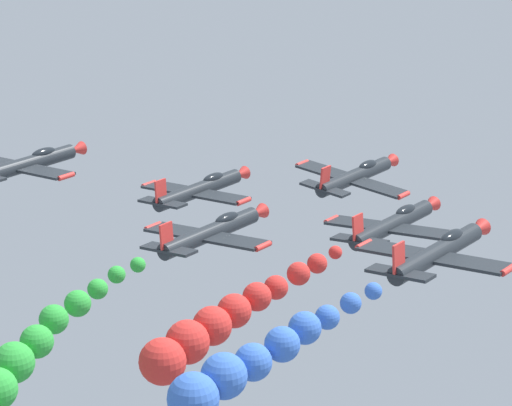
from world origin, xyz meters
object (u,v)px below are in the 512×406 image
at_px(airplane_lead, 356,176).
at_px(airplane_left_inner, 200,189).
at_px(airplane_right_inner, 393,223).
at_px(airplane_right_outer, 27,164).
at_px(airplane_left_outer, 212,232).
at_px(airplane_trailing, 438,252).

xyz_separation_m(airplane_lead, airplane_left_inner, (-8.03, -8.93, -0.36)).
height_order(airplane_right_inner, airplane_right_outer, airplane_right_outer).
relative_size(airplane_lead, airplane_left_outer, 1.00).
relative_size(airplane_left_outer, airplane_right_outer, 1.00).
distance_m(airplane_left_outer, airplane_right_outer, 17.23).
relative_size(airplane_right_inner, airplane_left_outer, 1.00).
bearing_deg(airplane_right_outer, airplane_left_outer, 0.37).
bearing_deg(airplane_right_inner, airplane_left_outer, -130.60).
bearing_deg(airplane_right_outer, airplane_right_inner, 20.59).
distance_m(airplane_left_inner, airplane_left_outer, 12.27).
distance_m(airplane_right_inner, airplane_trailing, 11.99).
xyz_separation_m(airplane_right_inner, airplane_left_outer, (-8.01, -9.34, 0.33)).
relative_size(airplane_lead, airplane_trailing, 1.00).
distance_m(airplane_lead, airplane_left_inner, 12.02).
bearing_deg(airplane_trailing, airplane_left_outer, -177.34).
bearing_deg(airplane_left_outer, airplane_lead, 91.31).
bearing_deg(airplane_trailing, airplane_left_inner, 161.64).
xyz_separation_m(airplane_left_inner, airplane_right_inner, (16.45, 0.48, 0.62)).
relative_size(airplane_right_inner, airplane_trailing, 1.00).
xyz_separation_m(airplane_left_inner, airplane_left_outer, (8.44, -8.86, 0.94)).
height_order(airplane_lead, airplane_left_outer, airplane_left_outer).
relative_size(airplane_lead, airplane_left_inner, 1.00).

